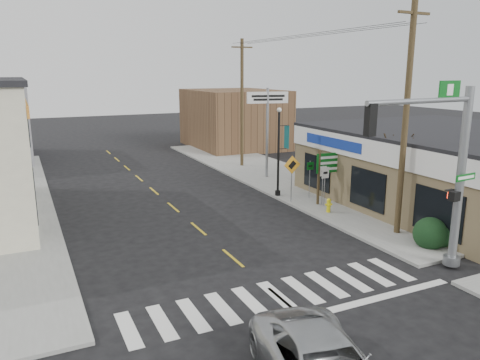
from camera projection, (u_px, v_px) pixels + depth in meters
name	position (u px, v px, depth m)	size (l,w,h in m)	color
ground	(283.00, 301.00, 15.40)	(140.00, 140.00, 0.00)	black
sidewalk_right	(301.00, 186.00, 30.57)	(6.00, 38.00, 0.13)	gray
center_line	(198.00, 229.00, 22.44)	(0.12, 56.00, 0.01)	gold
crosswalk	(277.00, 295.00, 15.75)	(11.00, 2.20, 0.01)	silver
thrift_store	(452.00, 169.00, 26.27)	(12.00, 14.00, 4.00)	#776647
bldg_distant_right	(234.00, 119.00, 46.17)	(8.00, 10.00, 5.60)	brown
traffic_signal_pole	(446.00, 161.00, 16.69)	(5.48, 0.40, 6.94)	gray
guide_sign	(330.00, 169.00, 25.94)	(1.76, 0.14, 3.08)	#4A3B22
fire_hydrant	(329.00, 205.00, 24.55)	(0.23, 0.23, 0.74)	yellow
ped_crossing_sign	(292.00, 170.00, 26.21)	(1.03, 0.07, 2.65)	gray
lamp_post	(279.00, 145.00, 27.32)	(0.68, 0.53, 5.21)	black
dance_center_sign	(267.00, 110.00, 31.88)	(2.90, 0.18, 6.16)	gray
bare_tree	(399.00, 140.00, 22.86)	(2.51, 2.51, 5.02)	black
shrub_front	(430.00, 234.00, 19.79)	(1.42, 1.42, 1.06)	#1F391B
shrub_back	(346.00, 194.00, 26.68)	(1.02, 1.02, 0.76)	#133314
utility_pole_near	(406.00, 118.00, 20.37)	(1.79, 0.27, 10.28)	#4F3724
utility_pole_far	(242.00, 102.00, 35.78)	(1.67, 0.25, 9.62)	#443721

